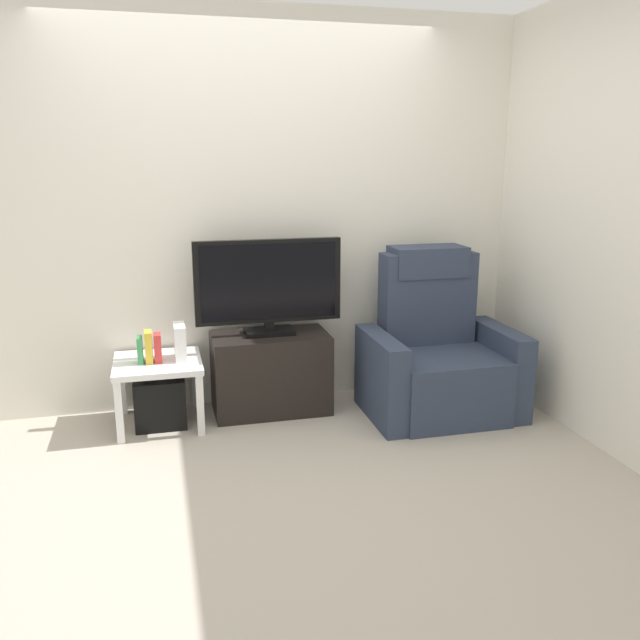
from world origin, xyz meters
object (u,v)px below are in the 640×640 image
tv_stand (271,372)px  book_rightmost (158,348)px  subwoofer_box (160,400)px  television (268,285)px  recliner_armchair (437,357)px  book_middle (149,347)px  side_table (158,370)px  game_console (180,342)px  book_leftmost (140,350)px

tv_stand → book_rightmost: book_rightmost is taller
subwoofer_box → tv_stand: bearing=4.2°
television → book_rightmost: bearing=-172.7°
recliner_armchair → book_rightmost: recliner_armchair is taller
book_middle → tv_stand: bearing=5.4°
tv_stand → side_table: tv_stand is taller
book_middle → book_rightmost: 0.05m
book_rightmost → game_console: (0.14, 0.03, 0.02)m
subwoofer_box → game_console: game_console is taller
television → game_console: television is taller
television → side_table: bearing=-174.4°
book_rightmost → game_console: size_ratio=0.82×
recliner_armchair → book_rightmost: 1.82m
side_table → book_middle: 0.17m
recliner_armchair → book_leftmost: recliner_armchair is taller
subwoofer_box → book_middle: 0.37m
side_table → subwoofer_box: size_ratio=1.71×
television → recliner_armchair: 1.22m
recliner_armchair → subwoofer_box: (-1.81, 0.20, -0.21)m
recliner_armchair → side_table: recliner_armchair is taller
book_leftmost → subwoofer_box: bearing=11.3°
book_leftmost → book_rightmost: 0.11m
book_rightmost → book_leftmost: bearing=180.0°
game_console → side_table: bearing=-176.1°
book_leftmost → book_middle: book_middle is taller
subwoofer_box → game_console: (0.15, 0.01, 0.38)m
recliner_armchair → book_rightmost: bearing=168.0°
television → book_middle: 0.85m
television → book_leftmost: 0.90m
television → tv_stand: bearing=-90.0°
side_table → book_rightmost: 0.16m
subwoofer_box → book_middle: (-0.05, -0.02, 0.36)m
television → subwoofer_box: (-0.73, -0.07, -0.70)m
book_rightmost → recliner_armchair: bearing=-5.8°
recliner_armchair → side_table: 1.82m
recliner_armchair → book_middle: bearing=168.2°
book_leftmost → game_console: (0.24, 0.03, 0.03)m
side_table → game_console: 0.23m
game_console → recliner_armchair: bearing=-7.3°
recliner_armchair → book_rightmost: size_ratio=6.00×
recliner_armchair → book_middle: recliner_armchair is taller
television → side_table: (-0.73, -0.07, -0.50)m
subwoofer_box → game_console: 0.40m
book_middle → recliner_armchair: bearing=-5.7°
subwoofer_box → book_rightmost: bearing=-71.3°
tv_stand → book_leftmost: book_leftmost is taller
book_middle → game_console: game_console is taller
book_leftmost → game_console: game_console is taller
side_table → television: bearing=5.6°
book_leftmost → game_console: size_ratio=0.76×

